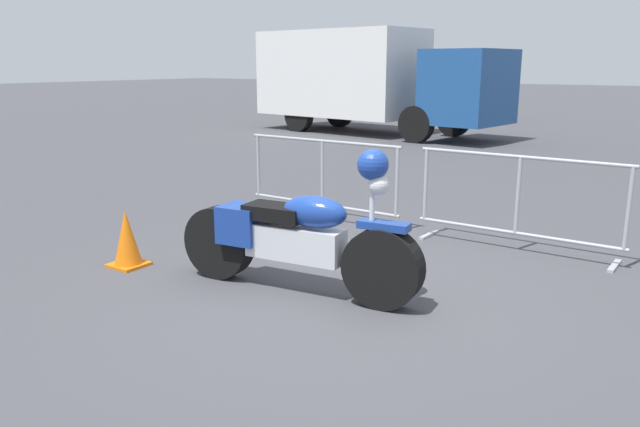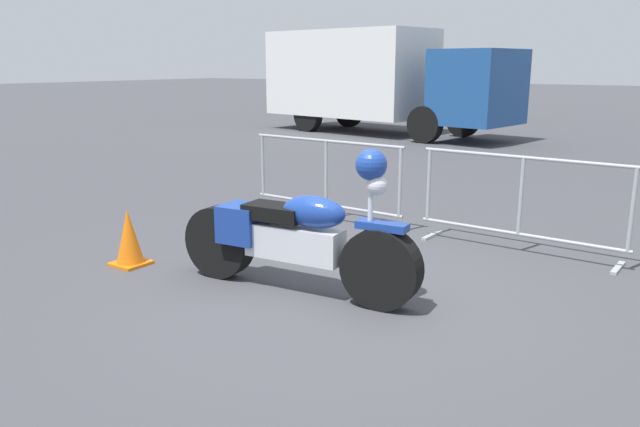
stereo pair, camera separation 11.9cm
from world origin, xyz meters
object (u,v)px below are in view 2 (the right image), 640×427
Objects in this scene: motorcycle at (295,236)px; parked_car_red at (408,95)px; crowd_barrier_near at (326,178)px; crowd_barrier_far at (521,203)px; parked_car_tan at (345,94)px; traffic_cone at (129,238)px; parked_car_white at (480,98)px; box_truck at (374,77)px.

motorcycle is 0.51× the size of parked_car_red.
crowd_barrier_near is 1.00× the size of crowd_barrier_far.
parked_car_tan is 7.47× the size of traffic_cone.
crowd_barrier_near is at bearing -172.49° from parked_car_white.
parked_car_red is 1.06× the size of parked_car_white.
parked_car_white is (-5.53, 19.02, 0.21)m from motorcycle.
parked_car_white is at bearing 112.27° from crowd_barrier_far.
traffic_cone is at bearing -176.08° from parked_car_white.
traffic_cone is (9.58, -19.08, -0.44)m from parked_car_tan.
parked_car_tan is 5.92m from parked_car_white.
parked_car_red is (2.95, 0.11, 0.05)m from parked_car_tan.
parked_car_red is (-8.48, 18.83, 0.26)m from motorcycle.
parked_car_tan is (-5.33, 6.79, -0.91)m from box_truck.
crowd_barrier_near is 0.49× the size of parked_car_red.
crowd_barrier_far is 12.12m from box_truck.
crowd_barrier_near and crowd_barrier_far have the same top height.
crowd_barrier_far is 17.98m from parked_car_white.
crowd_barrier_far is (1.28, 2.38, 0.04)m from motorcycle.
parked_car_red reaches higher than parked_car_tan.
crowd_barrier_near is at bearing -163.16° from parked_car_red.
motorcycle is 1.04× the size of crowd_barrier_near.
box_truck is at bearing -167.85° from parked_car_red.
parked_car_red is at bearing 120.71° from crowd_barrier_far.
traffic_cone is at bearing -160.15° from parked_car_tan.
motorcycle reaches higher than crowd_barrier_far.
parked_car_white is at bearing -93.85° from parked_car_tan.
motorcycle is 4.07× the size of traffic_cone.
crowd_barrier_far is 4.18m from traffic_cone.
motorcycle is 2.71m from crowd_barrier_far.
crowd_barrier_far is at bearing 55.45° from motorcycle.
parked_car_tan is at bearing 121.87° from crowd_barrier_near.
crowd_barrier_far is at bearing 0.00° from crowd_barrier_near.
parked_car_red is at bearing 113.65° from crowd_barrier_near.
parked_car_tan is at bearing 116.66° from traffic_cone.
parked_car_white is at bearing 93.23° from box_truck.
box_truck is at bearing 110.90° from motorcycle.
parked_car_tan reaches higher than traffic_cone.
parked_car_red is (-9.77, 16.44, 0.22)m from crowd_barrier_far.
parked_car_white is (-4.25, 16.64, 0.18)m from crowd_barrier_near.
parked_car_tan is at bearing 85.33° from parked_car_red.
motorcycle is 0.55× the size of parked_car_tan.
parked_car_tan is 0.94× the size of parked_car_red.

